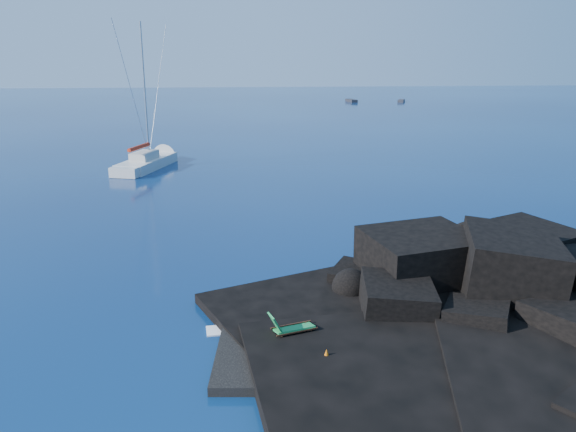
# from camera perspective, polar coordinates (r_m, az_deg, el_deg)

# --- Properties ---
(ground) EXTENTS (400.00, 400.00, 0.00)m
(ground) POSITION_cam_1_polar(r_m,az_deg,el_deg) (21.92, -7.88, -14.81)
(ground) COLOR #04143C
(ground) RESTS_ON ground
(headland) EXTENTS (24.00, 24.00, 3.60)m
(headland) POSITION_cam_1_polar(r_m,az_deg,el_deg) (27.32, 21.12, -9.31)
(headland) COLOR black
(headland) RESTS_ON ground
(beach) EXTENTS (9.08, 6.86, 0.70)m
(beach) POSITION_cam_1_polar(r_m,az_deg,el_deg) (22.61, 3.97, -13.66)
(beach) COLOR black
(beach) RESTS_ON ground
(surf_foam) EXTENTS (10.00, 8.00, 0.06)m
(surf_foam) POSITION_cam_1_polar(r_m,az_deg,el_deg) (26.63, 3.38, -8.86)
(surf_foam) COLOR white
(surf_foam) RESTS_ON ground
(sailboat) EXTENTS (7.03, 14.14, 14.59)m
(sailboat) POSITION_cam_1_polar(r_m,az_deg,el_deg) (60.25, -14.08, 4.76)
(sailboat) COLOR silver
(sailboat) RESTS_ON ground
(deck_chair) EXTENTS (1.97, 1.28, 1.25)m
(deck_chair) POSITION_cam_1_polar(r_m,az_deg,el_deg) (22.63, 0.63, -10.80)
(deck_chair) COLOR #1C8140
(deck_chair) RESTS_ON beach
(towel) EXTENTS (2.13, 1.27, 0.05)m
(towel) POSITION_cam_1_polar(r_m,az_deg,el_deg) (22.90, -2.05, -12.14)
(towel) COLOR silver
(towel) RESTS_ON beach
(sunbather) EXTENTS (1.71, 0.68, 0.22)m
(sunbather) POSITION_cam_1_polar(r_m,az_deg,el_deg) (22.84, -2.05, -11.84)
(sunbather) COLOR tan
(sunbather) RESTS_ON towel
(marker_cone) EXTENTS (0.41, 0.41, 0.52)m
(marker_cone) POSITION_cam_1_polar(r_m,az_deg,el_deg) (21.18, 3.93, -13.96)
(marker_cone) COLOR #D3630B
(marker_cone) RESTS_ON beach
(distant_boat_a) EXTENTS (2.26, 5.22, 0.67)m
(distant_boat_a) POSITION_cam_1_polar(r_m,az_deg,el_deg) (147.07, 6.45, 11.44)
(distant_boat_a) COLOR black
(distant_boat_a) RESTS_ON ground
(distant_boat_b) EXTENTS (3.10, 4.87, 0.62)m
(distant_boat_b) POSITION_cam_1_polar(r_m,az_deg,el_deg) (148.67, 11.43, 11.28)
(distant_boat_b) COLOR #2A2A2F
(distant_boat_b) RESTS_ON ground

